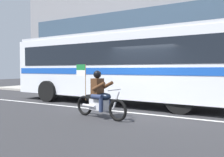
% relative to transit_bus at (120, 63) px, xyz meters
% --- Properties ---
extents(ground_plane, '(60.00, 60.00, 0.00)m').
position_rel_transit_bus_xyz_m(ground_plane, '(1.59, -1.19, -1.88)').
color(ground_plane, '#2B2B2D').
extents(sidewalk_curb, '(28.00, 3.80, 0.15)m').
position_rel_transit_bus_xyz_m(sidewalk_curb, '(1.59, 3.91, -1.81)').
color(sidewalk_curb, '#A39E93').
rests_on(sidewalk_curb, ground_plane).
extents(lane_center_stripe, '(26.60, 0.14, 0.01)m').
position_rel_transit_bus_xyz_m(lane_center_stripe, '(1.59, -1.79, -1.88)').
color(lane_center_stripe, silver).
rests_on(lane_center_stripe, ground_plane).
extents(transit_bus, '(11.04, 3.01, 3.22)m').
position_rel_transit_bus_xyz_m(transit_bus, '(0.00, 0.00, 0.00)').
color(transit_bus, silver).
rests_on(transit_bus, ground_plane).
extents(motorcycle_with_rider, '(2.17, 0.71, 1.78)m').
position_rel_transit_bus_xyz_m(motorcycle_with_rider, '(0.84, -3.13, -1.22)').
color(motorcycle_with_rider, black).
rests_on(motorcycle_with_rider, ground_plane).
extents(fire_hydrant, '(0.22, 0.30, 0.75)m').
position_rel_transit_bus_xyz_m(fire_hydrant, '(-2.94, 3.17, -1.36)').
color(fire_hydrant, red).
rests_on(fire_hydrant, sidewalk_curb).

